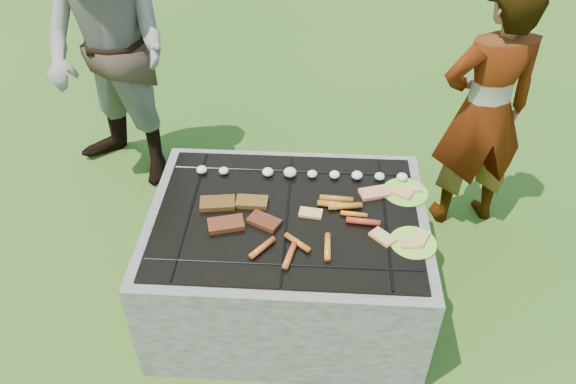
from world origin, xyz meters
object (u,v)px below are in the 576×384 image
cook (484,112)px  fire_pit (287,262)px  plate_far (405,192)px  plate_near (414,243)px  bystander (109,54)px

cook → fire_pit: bearing=22.8°
fire_pit → plate_far: bearing=18.6°
plate_near → cook: cook is taller
cook → bystander: size_ratio=0.85×
plate_far → cook: cook is taller
fire_pit → cook: bearing=35.6°
plate_near → cook: size_ratio=0.15×
fire_pit → plate_far: (0.56, 0.19, 0.33)m
plate_far → fire_pit: bearing=-161.4°
fire_pit → bystander: (-1.11, 1.04, 0.59)m
plate_near → bystander: 2.07m
plate_near → cook: bearing=62.6°
fire_pit → plate_near: bearing=-15.3°
fire_pit → plate_far: 0.68m
fire_pit → plate_near: plate_near is taller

